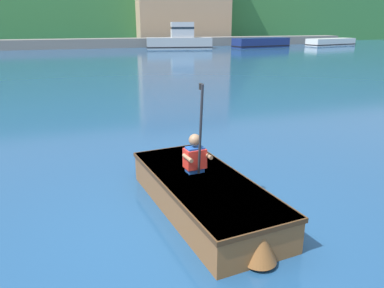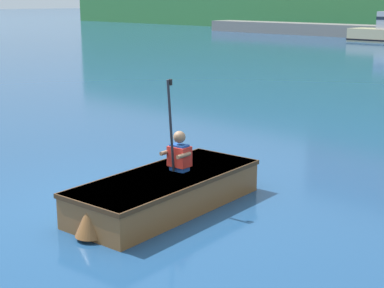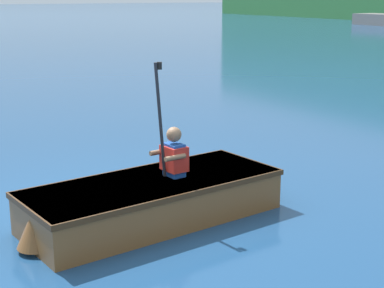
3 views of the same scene
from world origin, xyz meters
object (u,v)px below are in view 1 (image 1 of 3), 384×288
object	(u,v)px
moored_boat_dock_west_end	(180,40)
moored_boat_dock_center_near	(331,42)
moored_boat_dock_center_far	(261,43)
rowboat_foreground	(205,194)
person_paddler	(195,155)

from	to	relation	value
moored_boat_dock_west_end	moored_boat_dock_center_near	distance (m)	17.34
moored_boat_dock_center_near	moored_boat_dock_center_far	world-z (taller)	moored_boat_dock_center_far
moored_boat_dock_west_end	moored_boat_dock_center_near	world-z (taller)	moored_boat_dock_west_end
rowboat_foreground	person_paddler	xyz separation A→B (m)	(-0.03, 0.32, 0.46)
moored_boat_dock_west_end	person_paddler	size ratio (longest dim) A/B	5.04
moored_boat_dock_center_far	person_paddler	xyz separation A→B (m)	(-17.67, -30.65, 0.29)
person_paddler	moored_boat_dock_west_end	bearing A→B (deg)	73.64
rowboat_foreground	person_paddler	size ratio (longest dim) A/B	2.37
moored_boat_dock_west_end	moored_boat_dock_center_far	size ratio (longest dim) A/B	1.03
moored_boat_dock_west_end	person_paddler	world-z (taller)	moored_boat_dock_west_end
moored_boat_dock_west_end	rowboat_foreground	size ratio (longest dim) A/B	2.12
moored_boat_dock_west_end	moored_boat_dock_center_near	size ratio (longest dim) A/B	1.04
rowboat_foreground	person_paddler	distance (m)	0.57
moored_boat_dock_west_end	rowboat_foreground	world-z (taller)	moored_boat_dock_west_end
rowboat_foreground	moored_boat_dock_center_far	bearing A→B (deg)	60.33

